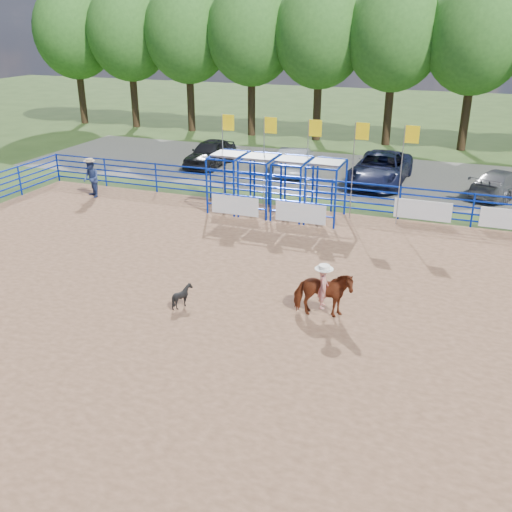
# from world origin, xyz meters

# --- Properties ---
(ground) EXTENTS (120.00, 120.00, 0.00)m
(ground) POSITION_xyz_m (0.00, 0.00, 0.00)
(ground) COLOR #374F1F
(ground) RESTS_ON ground
(arena_dirt) EXTENTS (30.00, 20.00, 0.02)m
(arena_dirt) POSITION_xyz_m (0.00, 0.00, 0.01)
(arena_dirt) COLOR #8E6447
(arena_dirt) RESTS_ON ground
(gravel_strip) EXTENTS (40.00, 10.00, 0.01)m
(gravel_strip) POSITION_xyz_m (0.00, 17.00, 0.01)
(gravel_strip) COLOR #66645A
(gravel_strip) RESTS_ON ground
(horse_and_rider) EXTENTS (1.84, 1.07, 2.26)m
(horse_and_rider) POSITION_xyz_m (2.09, 0.24, 0.84)
(horse_and_rider) COLOR maroon
(horse_and_rider) RESTS_ON arena_dirt
(calf) EXTENTS (0.82, 0.79, 0.70)m
(calf) POSITION_xyz_m (-2.03, -0.65, 0.37)
(calf) COLOR black
(calf) RESTS_ON arena_dirt
(spectator_cowboy) EXTENTS (1.13, 1.09, 1.89)m
(spectator_cowboy) POSITION_xyz_m (-11.50, 8.12, 0.96)
(spectator_cowboy) COLOR navy
(spectator_cowboy) RESTS_ON arena_dirt
(car_a) EXTENTS (1.85, 4.52, 1.53)m
(car_a) POSITION_xyz_m (-8.81, 16.04, 0.78)
(car_a) COLOR black
(car_a) RESTS_ON gravel_strip
(car_b) EXTENTS (2.13, 4.65, 1.48)m
(car_b) POSITION_xyz_m (-3.59, 16.09, 0.75)
(car_b) COLOR gray
(car_b) RESTS_ON gravel_strip
(car_c) EXTENTS (2.88, 5.93, 1.62)m
(car_c) POSITION_xyz_m (1.28, 15.60, 0.82)
(car_c) COLOR #151935
(car_c) RESTS_ON gravel_strip
(car_d) EXTENTS (3.46, 4.81, 1.29)m
(car_d) POSITION_xyz_m (7.24, 15.36, 0.66)
(car_d) COLOR #5C5C5E
(car_d) RESTS_ON gravel_strip
(perimeter_fence) EXTENTS (30.10, 20.10, 1.50)m
(perimeter_fence) POSITION_xyz_m (0.00, 0.00, 0.75)
(perimeter_fence) COLOR #0829B7
(perimeter_fence) RESTS_ON ground
(chute_assembly) EXTENTS (19.32, 2.41, 4.20)m
(chute_assembly) POSITION_xyz_m (-1.90, 8.84, 1.26)
(chute_assembly) COLOR #0829B7
(chute_assembly) RESTS_ON ground
(treeline) EXTENTS (56.40, 6.40, 11.24)m
(treeline) POSITION_xyz_m (0.00, 26.00, 7.53)
(treeline) COLOR #3F2B19
(treeline) RESTS_ON ground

